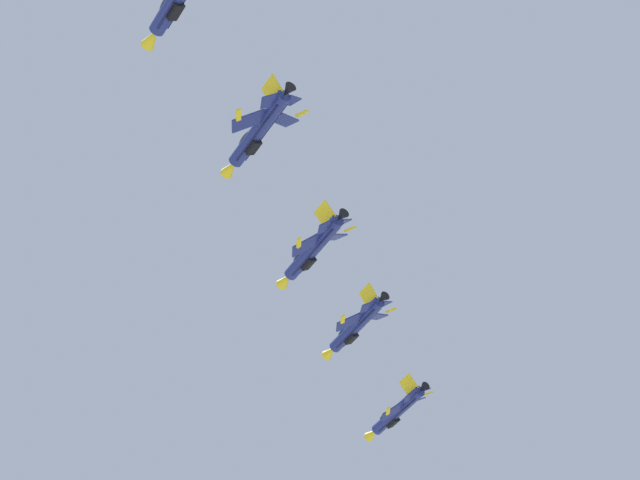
# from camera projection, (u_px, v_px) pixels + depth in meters

# --- Properties ---
(fighter_jet_lead) EXTENTS (10.09, 14.74, 6.28)m
(fighter_jet_lead) POSITION_uv_depth(u_px,v_px,m) (397.00, 412.00, 181.96)
(fighter_jet_lead) COLOR navy
(fighter_jet_left_wing) EXTENTS (10.35, 14.74, 5.46)m
(fighter_jet_left_wing) POSITION_uv_depth(u_px,v_px,m) (355.00, 326.00, 169.91)
(fighter_jet_left_wing) COLOR navy
(fighter_jet_right_wing) EXTENTS (10.08, 14.74, 6.30)m
(fighter_jet_right_wing) POSITION_uv_depth(u_px,v_px,m) (312.00, 249.00, 152.58)
(fighter_jet_right_wing) COLOR navy
(fighter_jet_left_outer) EXTENTS (10.37, 14.74, 5.45)m
(fighter_jet_left_outer) POSITION_uv_depth(u_px,v_px,m) (258.00, 131.00, 139.71)
(fighter_jet_left_outer) COLOR navy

